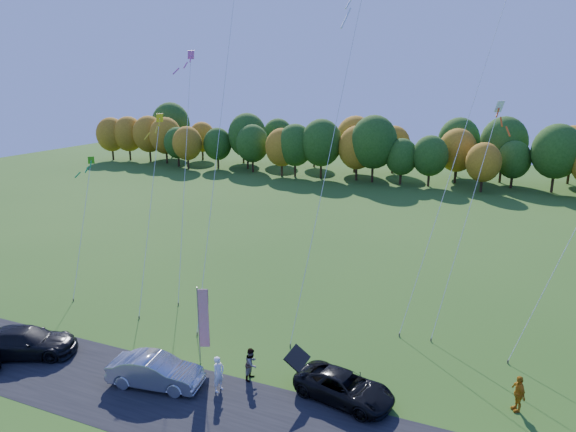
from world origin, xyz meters
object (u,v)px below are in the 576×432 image
at_px(feather_flag, 203,317).
at_px(black_suv, 344,387).
at_px(person_east, 518,393).
at_px(silver_sedan, 156,371).

bearing_deg(feather_flag, black_suv, -1.30).
bearing_deg(black_suv, person_east, -60.67).
xyz_separation_m(black_suv, feather_flag, (-8.01, 0.18, 2.06)).
relative_size(black_suv, silver_sedan, 1.02).
distance_m(black_suv, feather_flag, 8.27).
bearing_deg(silver_sedan, black_suv, -83.49).
distance_m(black_suv, person_east, 8.06).
bearing_deg(silver_sedan, person_east, -82.82).
relative_size(silver_sedan, feather_flag, 1.08).
distance_m(silver_sedan, feather_flag, 3.56).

